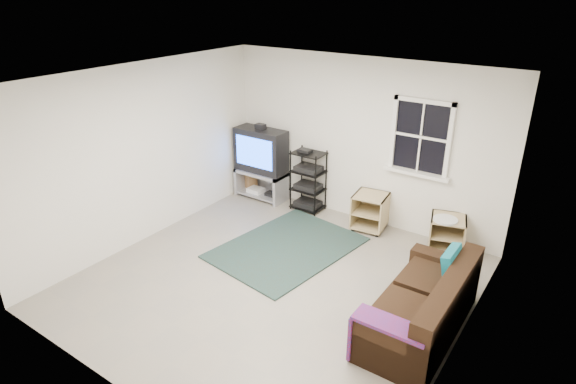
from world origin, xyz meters
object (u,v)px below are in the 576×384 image
Objects in this scene: tv_unit at (261,158)px; av_rack at (308,184)px; side_table_left at (371,210)px; sofa at (423,309)px; side_table_right at (447,231)px.

tv_unit is 0.99m from av_rack.
sofa is (1.55, -1.91, -0.02)m from side_table_left.
side_table_right is at bearing 0.29° from tv_unit.
side_table_left reaches higher than side_table_right.
side_table_right is at bearing 100.38° from sofa.
tv_unit is at bearing -179.27° from side_table_left.
av_rack is 2.38m from side_table_right.
tv_unit is at bearing 152.80° from sofa.
side_table_left is at bearing 179.52° from side_table_right.
tv_unit is 4.15m from sofa.
sofa is at bearing -79.62° from side_table_right.
tv_unit is at bearing -177.42° from av_rack.
av_rack is at bearing 2.58° from tv_unit.
sofa is (0.35, -1.90, -0.01)m from side_table_right.
tv_unit reaches higher than side_table_right.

